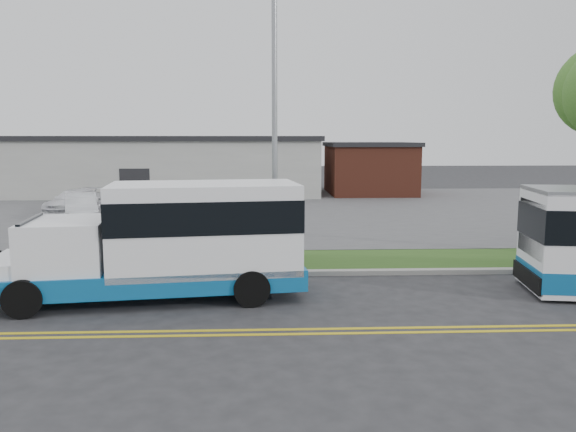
{
  "coord_description": "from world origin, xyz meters",
  "views": [
    {
      "loc": [
        2.66,
        -15.77,
        4.2
      ],
      "look_at": [
        3.44,
        2.91,
        1.6
      ],
      "focal_mm": 35.0,
      "sensor_mm": 36.0,
      "label": 1
    }
  ],
  "objects_px": {
    "parked_car_b": "(74,201)",
    "parked_car_a": "(81,207)",
    "streetlight_near": "(275,106)",
    "shuttle_bus": "(175,237)"
  },
  "relations": [
    {
      "from": "parked_car_b",
      "to": "parked_car_a",
      "type": "bearing_deg",
      "value": -51.74
    },
    {
      "from": "streetlight_near",
      "to": "parked_car_a",
      "type": "distance_m",
      "value": 14.17
    },
    {
      "from": "shuttle_bus",
      "to": "parked_car_b",
      "type": "distance_m",
      "value": 18.92
    },
    {
      "from": "parked_car_a",
      "to": "parked_car_b",
      "type": "xyz_separation_m",
      "value": [
        -1.54,
        3.56,
        -0.07
      ]
    },
    {
      "from": "streetlight_near",
      "to": "shuttle_bus",
      "type": "height_order",
      "value": "streetlight_near"
    },
    {
      "from": "shuttle_bus",
      "to": "parked_car_b",
      "type": "xyz_separation_m",
      "value": [
        -8.3,
        16.98,
        -0.89
      ]
    },
    {
      "from": "parked_car_a",
      "to": "shuttle_bus",
      "type": "bearing_deg",
      "value": -82.08
    },
    {
      "from": "parked_car_a",
      "to": "parked_car_b",
      "type": "relative_size",
      "value": 0.98
    },
    {
      "from": "parked_car_a",
      "to": "parked_car_b",
      "type": "bearing_deg",
      "value": 94.51
    },
    {
      "from": "shuttle_bus",
      "to": "parked_car_b",
      "type": "height_order",
      "value": "shuttle_bus"
    }
  ]
}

